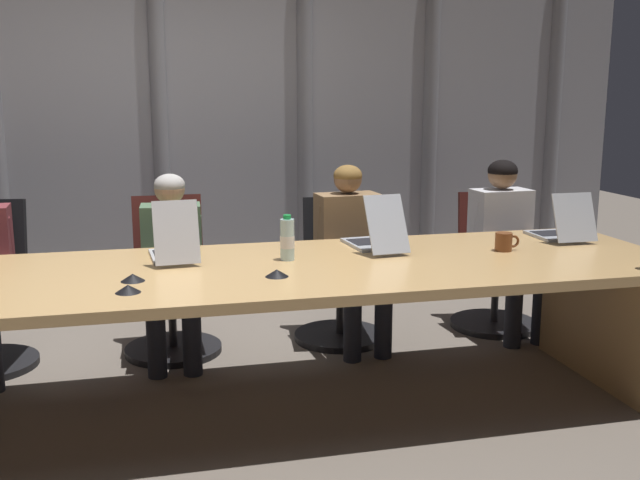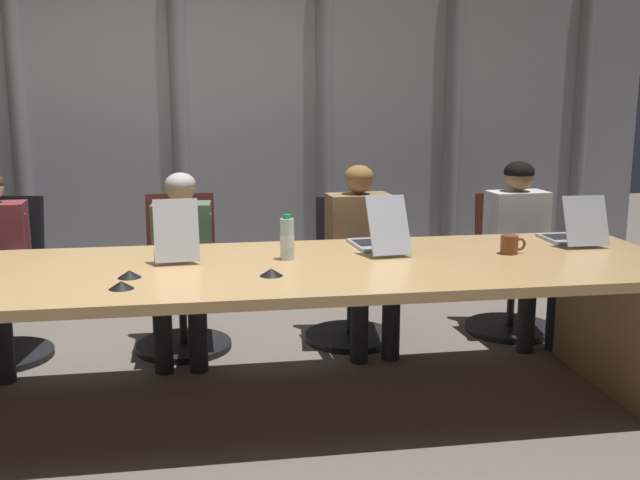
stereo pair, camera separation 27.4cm
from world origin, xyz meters
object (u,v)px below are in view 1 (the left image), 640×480
object	(u,v)px
laptop_right_end	(560,230)
laptop_right_mid	(374,238)
office_chair_right_end	(494,276)
conference_mic_left_side	(277,273)
conference_mic_middle	(133,277)
office_chair_center	(171,294)
person_right_end	(506,236)
conference_mic_right_side	(128,289)
laptop_center	(174,248)
person_center	(172,257)
water_bottle_primary	(287,240)
person_right_mid	(352,245)
coffee_mug_near	(504,242)
office_chair_right_mid	(339,286)

from	to	relation	value
laptop_right_end	laptop_right_mid	bearing A→B (deg)	90.28
office_chair_right_end	conference_mic_left_side	size ratio (longest dim) A/B	8.32
laptop_right_mid	conference_mic_middle	xyz separation A→B (m)	(-1.29, -0.43, -0.04)
office_chair_center	conference_mic_middle	xyz separation A→B (m)	(-0.20, -1.18, 0.41)
person_right_end	conference_mic_right_side	bearing A→B (deg)	-66.66
laptop_center	conference_mic_left_side	world-z (taller)	laptop_center
person_center	water_bottle_primary	world-z (taller)	person_center
office_chair_right_end	person_right_mid	world-z (taller)	person_right_mid
water_bottle_primary	conference_mic_middle	world-z (taller)	water_bottle_primary
conference_mic_middle	coffee_mug_near	bearing A→B (deg)	5.89
office_chair_center	coffee_mug_near	size ratio (longest dim) A/B	6.92
laptop_right_end	office_chair_center	bearing A→B (deg)	71.63
office_chair_right_end	person_right_mid	distance (m)	1.13
office_chair_center	conference_mic_left_side	bearing A→B (deg)	19.19
person_center	coffee_mug_near	world-z (taller)	person_center
office_chair_center	laptop_right_end	bearing A→B (deg)	70.70
office_chair_center	conference_mic_left_side	distance (m)	1.39
laptop_right_mid	conference_mic_right_side	xyz separation A→B (m)	(-1.30, -0.62, -0.04)
office_chair_center	water_bottle_primary	distance (m)	1.19
laptop_right_end	person_right_end	size ratio (longest dim) A/B	0.35
conference_mic_right_side	laptop_right_end	bearing A→B (deg)	14.23
coffee_mug_near	conference_mic_left_side	xyz separation A→B (m)	(-1.30, -0.27, -0.03)
water_bottle_primary	conference_mic_left_side	size ratio (longest dim) A/B	2.13
person_right_end	person_right_mid	bearing A→B (deg)	-93.28
laptop_center	office_chair_right_mid	size ratio (longest dim) A/B	0.48
office_chair_right_end	person_center	bearing A→B (deg)	-75.79
laptop_right_end	person_right_mid	size ratio (longest dim) A/B	0.35
office_chair_right_mid	person_right_mid	world-z (taller)	person_right_mid
office_chair_right_mid	conference_mic_right_side	world-z (taller)	office_chair_right_mid
water_bottle_primary	conference_mic_right_side	distance (m)	0.91
conference_mic_left_side	conference_mic_middle	bearing A→B (deg)	173.83
conference_mic_left_side	coffee_mug_near	bearing A→B (deg)	11.82
person_center	conference_mic_left_side	xyz separation A→B (m)	(0.44, -1.08, 0.14)
laptop_right_mid	conference_mic_right_side	size ratio (longest dim) A/B	4.64
laptop_right_end	office_chair_center	distance (m)	2.39
laptop_right_mid	coffee_mug_near	world-z (taller)	laptop_right_mid
person_center	coffee_mug_near	bearing A→B (deg)	68.13
office_chair_right_mid	office_chair_center	bearing A→B (deg)	-83.46
person_right_end	laptop_right_end	bearing A→B (deg)	-0.79
laptop_right_end	person_right_mid	bearing A→B (deg)	61.93
office_chair_center	person_right_end	size ratio (longest dim) A/B	0.83
person_center	person_right_mid	distance (m)	1.12
person_center	water_bottle_primary	bearing A→B (deg)	39.53
coffee_mug_near	conference_mic_right_side	world-z (taller)	coffee_mug_near
office_chair_center	laptop_right_mid	bearing A→B (deg)	54.62
coffee_mug_near	conference_mic_right_side	xyz separation A→B (m)	(-1.97, -0.40, -0.03)
office_chair_center	office_chair_right_end	distance (m)	2.20
office_chair_right_mid	person_right_end	bearing A→B (deg)	88.78
laptop_right_mid	office_chair_right_end	bearing A→B (deg)	-61.35
office_chair_center	conference_mic_left_side	size ratio (longest dim) A/B	8.76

